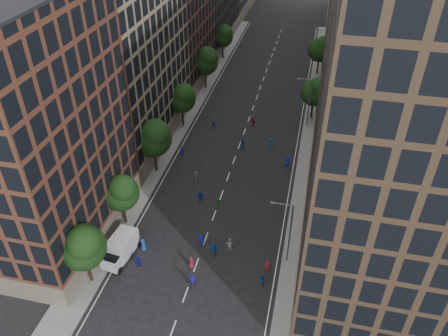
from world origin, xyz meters
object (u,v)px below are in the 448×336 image
streetlamp_far (308,100)px  skater_1 (193,281)px  skater_0 (143,245)px  cargo_van (120,248)px  skater_2 (261,280)px  streetlamp_near (288,230)px

streetlamp_far → skater_1: 40.63m
skater_0 → cargo_van: bearing=58.9°
skater_0 → skater_1: bearing=175.6°
skater_2 → streetlamp_near: bearing=-129.0°
skater_0 → skater_2: skater_0 is taller
streetlamp_far → skater_2: size_ratio=6.07×
streetlamp_near → streetlamp_far: same height
cargo_van → skater_2: size_ratio=3.84×
streetlamp_near → skater_2: 6.46m
streetlamp_far → skater_2: 37.47m
skater_1 → skater_2: (7.61, 2.05, -0.22)m
cargo_van → skater_2: bearing=6.5°
skater_1 → streetlamp_far: bearing=-127.3°
skater_2 → streetlamp_far: bearing=-104.0°
cargo_van → skater_2: 17.42m
skater_1 → skater_2: bearing=171.9°
skater_0 → streetlamp_near: bearing=-149.2°
skater_0 → skater_2: (15.12, -1.95, -0.17)m
cargo_van → streetlamp_far: bearing=69.5°
skater_2 → skater_0: bearing=-17.9°
skater_1 → skater_0: bearing=-51.3°
streetlamp_far → skater_1: (-9.86, -39.19, -4.20)m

